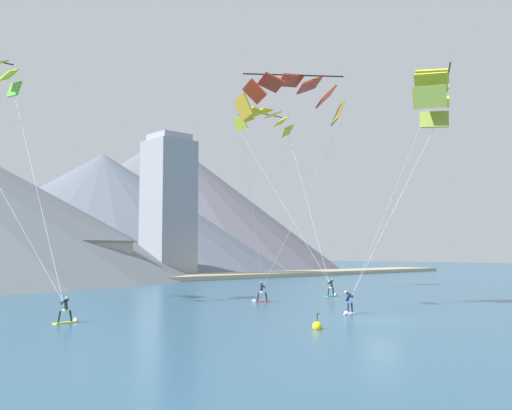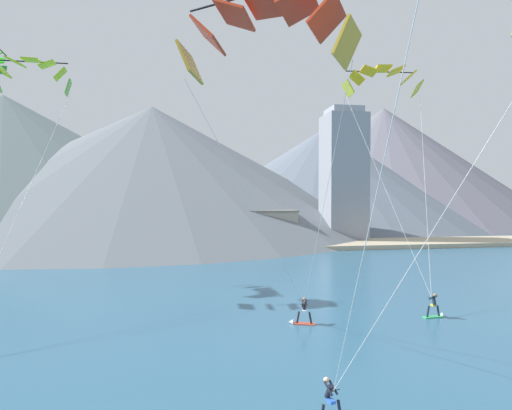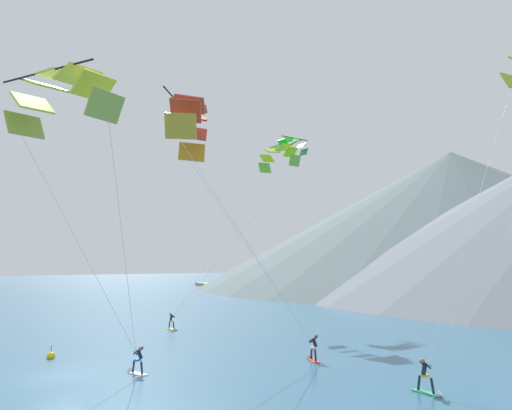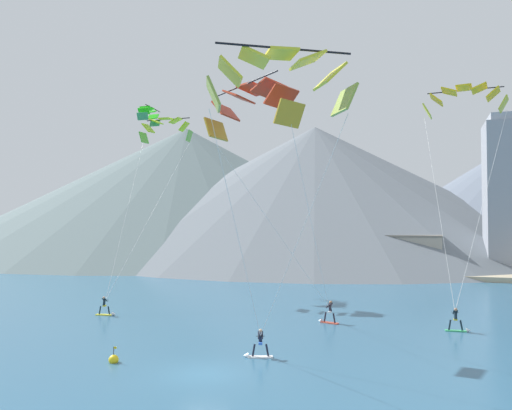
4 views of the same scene
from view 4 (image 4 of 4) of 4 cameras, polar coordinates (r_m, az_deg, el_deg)
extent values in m
plane|color=#2D5B7A|center=(27.55, -6.01, -18.65)|extent=(400.00, 400.00, 0.00)
cube|color=white|center=(30.45, 0.51, -16.96)|extent=(1.51, 0.86, 0.07)
cylinder|color=black|center=(30.35, 1.29, -16.26)|extent=(0.26, 0.18, 0.71)
cylinder|color=black|center=(30.35, -0.27, -16.26)|extent=(0.26, 0.18, 0.71)
cube|color=blue|center=(30.26, 0.51, -15.54)|extent=(0.31, 0.35, 0.12)
cylinder|color=black|center=(30.29, 0.51, -14.90)|extent=(0.34, 0.48, 0.60)
cylinder|color=black|center=(30.15, 0.74, -14.63)|extent=(0.23, 0.51, 0.39)
cylinder|color=black|center=(30.15, 0.29, -14.63)|extent=(0.23, 0.51, 0.39)
cylinder|color=black|center=(29.98, 0.51, -14.76)|extent=(0.50, 0.19, 0.03)
sphere|color=beige|center=(30.38, 0.51, -14.17)|extent=(0.22, 0.22, 0.22)
cone|color=white|center=(30.44, -1.20, -16.84)|extent=(0.40, 0.44, 0.36)
cube|color=yellow|center=(45.25, -16.95, -11.90)|extent=(1.49, 0.68, 0.07)
cylinder|color=#14232D|center=(45.35, -17.40, -11.39)|extent=(0.25, 0.15, 0.69)
cylinder|color=#14232D|center=(45.02, -16.48, -11.47)|extent=(0.25, 0.15, 0.69)
cube|color=yellow|center=(45.12, -16.94, -10.95)|extent=(0.27, 0.32, 0.12)
cylinder|color=#14232D|center=(45.03, -16.96, -10.56)|extent=(0.26, 0.34, 0.58)
cylinder|color=#14232D|center=(45.14, -17.03, -10.33)|extent=(0.16, 0.50, 0.38)
cylinder|color=#14232D|center=(45.05, -16.77, -10.35)|extent=(0.16, 0.50, 0.38)
cylinder|color=black|center=(45.26, -16.80, -10.34)|extent=(0.52, 0.12, 0.03)
sphere|color=tan|center=(44.91, -17.00, -10.10)|extent=(0.21, 0.21, 0.21)
cone|color=white|center=(44.88, -15.92, -11.91)|extent=(0.36, 0.41, 0.36)
cube|color=#33B266|center=(39.95, 21.85, -13.20)|extent=(1.47, 0.54, 0.07)
cylinder|color=#14232D|center=(39.82, 21.26, -12.65)|extent=(0.26, 0.14, 0.75)
cylinder|color=#14232D|center=(39.92, 22.42, -12.61)|extent=(0.26, 0.14, 0.75)
cube|color=yellow|center=(39.80, 21.83, -12.05)|extent=(0.26, 0.33, 0.12)
cylinder|color=#14232D|center=(39.67, 21.84, -11.59)|extent=(0.25, 0.39, 0.63)
cylinder|color=#14232D|center=(39.72, 21.64, -11.31)|extent=(0.12, 0.54, 0.41)
cylinder|color=#14232D|center=(39.75, 22.00, -11.30)|extent=(0.12, 0.54, 0.41)
cylinder|color=black|center=(39.92, 21.79, -11.31)|extent=(0.52, 0.07, 0.03)
sphere|color=#9E7051|center=(39.49, 21.86, -11.04)|extent=(0.23, 0.23, 0.23)
cone|color=white|center=(40.05, 23.12, -13.05)|extent=(0.32, 0.38, 0.36)
cube|color=#E54C33|center=(40.45, 8.41, -13.17)|extent=(1.51, 0.86, 0.07)
cylinder|color=#231E28|center=(40.19, 8.92, -12.65)|extent=(0.28, 0.20, 0.76)
cylinder|color=#231E28|center=(40.55, 7.90, -12.56)|extent=(0.28, 0.20, 0.76)
cube|color=white|center=(40.29, 8.40, -12.02)|extent=(0.33, 0.38, 0.12)
cylinder|color=#231E28|center=(40.30, 8.46, -11.53)|extent=(0.34, 0.44, 0.64)
cylinder|color=#231E28|center=(40.13, 8.54, -11.31)|extent=(0.25, 0.54, 0.42)
cylinder|color=#231E28|center=(40.24, 8.23, -11.28)|extent=(0.25, 0.54, 0.42)
cylinder|color=black|center=(40.04, 8.26, -11.37)|extent=(0.50, 0.19, 0.03)
sphere|color=#9E7051|center=(40.35, 8.54, -10.93)|extent=(0.23, 0.23, 0.23)
cone|color=white|center=(40.84, 7.30, -12.97)|extent=(0.40, 0.44, 0.36)
cube|color=#8DA33B|center=(25.33, 10.06, 11.71)|extent=(1.64, 2.05, 1.38)
cube|color=yellow|center=(25.31, 8.41, 14.29)|extent=(1.98, 2.26, 1.16)
cube|color=yellow|center=(25.18, 5.90, 16.11)|extent=(2.16, 2.40, 0.77)
cube|color=yellow|center=(24.95, 2.86, 16.89)|extent=(2.17, 2.45, 0.26)
cube|color=yellow|center=(24.66, -0.27, 16.49)|extent=(2.07, 2.43, 0.77)
cube|color=yellow|center=(24.35, -3.00, 14.93)|extent=(1.81, 2.33, 1.16)
cube|color=#8DA33B|center=(24.06, -4.88, 12.42)|extent=(1.41, 2.16, 1.38)
cylinder|color=black|center=(24.09, 3.33, 17.43)|extent=(5.59, 3.46, 0.10)
cylinder|color=silver|center=(26.90, 5.12, -3.34)|extent=(5.64, 3.38, 11.99)
cylinder|color=silver|center=(26.27, -2.13, -3.38)|extent=(0.49, 6.51, 11.99)
cube|color=#5CB639|center=(58.44, -12.70, 7.51)|extent=(0.49, 1.55, 1.27)
cube|color=#A4DB13|center=(58.28, -12.21, 8.57)|extent=(0.95, 1.60, 1.12)
cube|color=#A4DB13|center=(57.96, -11.36, 9.34)|extent=(1.28, 1.63, 0.76)
cube|color=#A4DB13|center=(57.54, -10.28, 9.68)|extent=(1.40, 1.64, 0.27)
cube|color=#A4DB13|center=(57.08, -9.17, 9.51)|extent=(1.40, 1.63, 0.76)
cube|color=#A4DB13|center=(56.67, -8.22, 8.85)|extent=(1.18, 1.59, 1.12)
cube|color=#5CB639|center=(56.38, -7.63, 7.82)|extent=(0.77, 1.54, 1.27)
cylinder|color=black|center=(58.17, -10.02, 9.62)|extent=(5.38, 0.12, 0.10)
cylinder|color=silver|center=(51.24, -14.53, -0.61)|extent=(4.20, 12.80, 15.65)
cylinder|color=silver|center=(50.03, -11.63, -0.60)|extent=(1.48, 13.39, 15.65)
cube|color=gold|center=(51.74, 18.99, 10.08)|extent=(0.92, 1.88, 1.34)
cube|color=yellow|center=(51.94, 19.92, 11.22)|extent=(1.30, 1.93, 1.09)
cube|color=yellow|center=(52.02, 21.20, 11.98)|extent=(1.55, 1.96, 0.72)
cube|color=yellow|center=(51.99, 22.68, 12.28)|extent=(1.64, 1.97, 0.25)
cube|color=yellow|center=(51.84, 24.16, 12.07)|extent=(1.64, 1.96, 0.72)
cube|color=yellow|center=(51.60, 25.47, 11.38)|extent=(1.46, 1.92, 1.09)
cube|color=gold|center=(51.29, 26.44, 10.29)|extent=(1.14, 1.86, 1.34)
cylinder|color=black|center=(52.75, 22.74, 12.00)|extent=(6.78, 0.63, 0.10)
cylinder|color=silver|center=(45.01, 20.03, 0.39)|extent=(1.89, 11.35, 16.68)
cylinder|color=silver|center=(44.73, 24.59, 0.47)|extent=(5.24, 10.29, 16.68)
cube|color=gold|center=(31.58, 3.85, 10.37)|extent=(1.82, 1.93, 1.62)
cube|color=red|center=(32.58, 2.93, 12.21)|extent=(2.17, 2.19, 1.40)
cube|color=red|center=(33.75, 1.47, 13.14)|extent=(2.34, 2.37, 0.99)
cube|color=red|center=(34.89, -0.25, 13.12)|extent=(2.32, 2.46, 0.42)
cube|color=red|center=(35.86, -1.97, 12.23)|extent=(2.15, 2.45, 0.99)
cube|color=red|center=(36.54, -3.47, 10.65)|extent=(1.81, 2.36, 1.40)
cube|color=gold|center=(36.84, -4.59, 8.60)|extent=(1.34, 2.16, 1.62)
cylinder|color=black|center=(34.37, -1.33, 13.60)|extent=(5.93, 4.58, 0.10)
cylinder|color=silver|center=(35.03, 6.41, -2.38)|extent=(0.64, 9.25, 12.61)
cylinder|color=silver|center=(37.67, 1.89, -2.36)|extent=(7.49, 5.55, 12.61)
cube|color=#379252|center=(67.53, -11.47, 9.16)|extent=(1.41, 0.62, 0.94)
cube|color=#29D815|center=(67.22, -11.66, 9.86)|extent=(1.45, 0.91, 0.81)
cube|color=#29D815|center=(66.65, -11.92, 10.40)|extent=(1.47, 1.09, 0.55)
cube|color=#29D815|center=(65.88, -12.20, 10.70)|extent=(1.49, 1.15, 0.21)
cube|color=#29D815|center=(65.03, -12.48, 10.71)|extent=(1.48, 1.16, 0.55)
cube|color=#29D815|center=(64.23, -12.70, 10.42)|extent=(1.45, 1.02, 0.81)
cube|color=#379252|center=(63.59, -12.84, 9.86)|extent=(1.40, 0.77, 0.94)
cylinder|color=black|center=(65.68, -11.70, 10.77)|extent=(0.54, 4.34, 0.10)
sphere|color=yellow|center=(30.48, -15.96, -16.64)|extent=(0.56, 0.56, 0.56)
cylinder|color=black|center=(30.36, -15.95, -15.73)|extent=(0.04, 0.04, 0.44)
cube|color=yellow|center=(30.27, -15.80, -15.42)|extent=(0.18, 0.01, 0.12)
cube|color=tan|center=(77.78, 10.29, -7.50)|extent=(180.00, 10.00, 0.70)
cube|color=#B7AD9E|center=(81.30, 4.07, -6.02)|extent=(9.12, 4.09, 4.28)
cube|color=gray|center=(81.17, 4.07, -4.41)|extent=(9.49, 4.26, 0.30)
cube|color=#A89E8E|center=(79.34, 17.59, -5.54)|extent=(7.96, 4.36, 5.64)
cube|color=slate|center=(79.21, 17.57, -3.40)|extent=(8.28, 4.53, 0.30)
cube|color=beige|center=(84.59, -1.64, -5.97)|extent=(9.08, 6.28, 3.97)
cube|color=gray|center=(84.47, -1.64, -4.52)|extent=(9.45, 6.53, 0.30)
cube|color=gray|center=(83.51, 27.05, 0.65)|extent=(7.00, 7.00, 22.79)
cube|color=#979DA8|center=(84.86, 26.93, 8.77)|extent=(5.60, 5.60, 1.20)
cone|color=slate|center=(137.15, -8.00, 1.76)|extent=(124.70, 124.70, 33.48)
cone|color=slate|center=(122.01, 6.79, 1.65)|extent=(115.17, 115.17, 31.10)
camera|label=1|loc=(41.03, -67.30, -5.91)|focal=40.00mm
camera|label=2|loc=(19.86, -26.46, -0.35)|focal=28.00mm
camera|label=3|loc=(27.58, 65.21, -3.60)|focal=35.00mm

